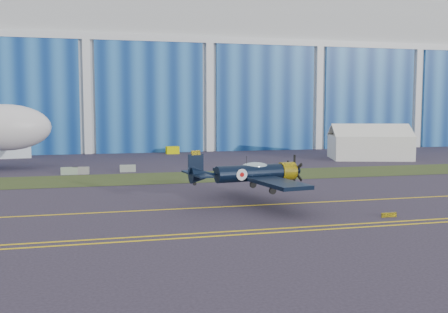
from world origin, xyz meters
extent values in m
plane|color=#322B3B|center=(0.00, 0.00, 0.00)|extent=(260.00, 260.00, 0.00)
cube|color=#475128|center=(0.00, 14.00, 0.02)|extent=(260.00, 10.00, 0.02)
cube|color=silver|center=(0.00, 72.00, 15.00)|extent=(220.00, 45.00, 30.00)
cube|color=navy|center=(0.00, 49.20, 10.00)|extent=(220.00, 0.60, 20.00)
cube|color=silver|center=(0.00, 49.15, 20.60)|extent=(220.00, 0.70, 1.20)
cube|color=yellow|center=(0.00, -5.00, 0.01)|extent=(200.00, 0.20, 0.02)
cube|color=yellow|center=(0.00, -14.50, 0.01)|extent=(80.00, 0.20, 0.02)
cube|color=yellow|center=(0.00, -13.50, 0.01)|extent=(80.00, 0.20, 0.02)
cube|color=yellow|center=(22.00, -12.00, 0.17)|extent=(1.20, 0.15, 0.35)
cube|color=white|center=(-11.77, 44.09, 1.16)|extent=(5.60, 2.90, 2.31)
cube|color=#DCDD00|center=(14.45, 45.72, 0.66)|extent=(2.31, 1.51, 1.31)
cube|color=#A59891|center=(56.14, 45.02, 0.97)|extent=(3.61, 2.69, 1.93)
cube|color=gray|center=(-2.14, 19.91, 0.45)|extent=(2.01, 0.64, 0.90)
cube|color=gray|center=(-0.78, 19.87, 0.45)|extent=(2.06, 0.85, 0.90)
cube|color=gray|center=(4.96, 20.86, 0.45)|extent=(2.03, 0.70, 0.90)
camera|label=1|loc=(0.64, -46.25, 8.13)|focal=42.00mm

